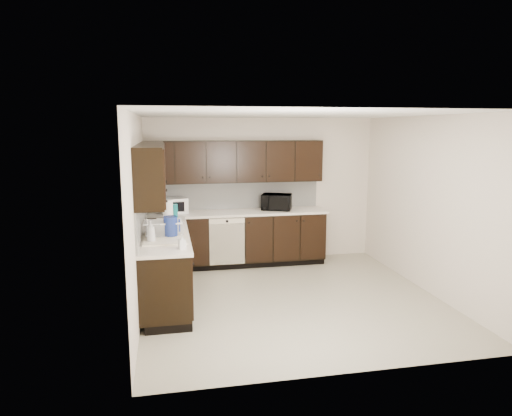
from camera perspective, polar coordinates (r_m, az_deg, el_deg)
The scene contains 20 objects.
floor at distance 6.45m, azimuth 4.41°, elevation -11.20°, with size 4.00×4.00×0.00m, color #AAA48D.
ceiling at distance 6.02m, azimuth 4.74°, elevation 11.59°, with size 4.00×4.00×0.00m, color white.
wall_back at distance 8.03m, azimuth 0.71°, elevation 2.26°, with size 4.00×0.02×2.50m, color beige.
wall_left at distance 5.90m, azimuth -14.48°, elevation -0.86°, with size 0.02×4.00×2.50m, color beige.
wall_right at distance 6.92m, azimuth 20.72°, elevation 0.37°, with size 0.02×4.00×2.50m, color beige.
wall_front at distance 4.27m, azimuth 11.87°, elevation -4.85°, with size 4.00×0.02×2.50m, color beige.
lower_cabinets at distance 7.19m, azimuth -5.74°, elevation -5.52°, with size 3.00×2.80×0.90m.
countertop at distance 7.07m, azimuth -5.83°, elevation -1.57°, with size 3.03×2.83×0.04m.
backsplash at distance 7.21m, azimuth -7.68°, elevation 0.73°, with size 3.00×2.80×0.48m.
upper_cabinets at distance 7.03m, azimuth -6.79°, elevation 5.36°, with size 3.00×2.80×0.70m.
dishwasher at distance 7.47m, azimuth -3.64°, elevation -3.83°, with size 0.58×0.04×0.78m.
sink at distance 5.95m, azimuth -11.26°, elevation -4.27°, with size 0.54×0.82×0.42m.
microwave at distance 7.82m, azimuth 2.58°, elevation 0.75°, with size 0.49×0.33×0.27m, color black.
soap_bottle_a at distance 5.36m, azimuth -9.25°, elevation -4.20°, with size 0.08×0.08×0.17m, color gray.
soap_bottle_b at distance 5.74m, azimuth -13.01°, elevation -2.87°, with size 0.10×0.11×0.27m, color gray.
toaster_oven at distance 7.66m, azimuth -10.17°, elevation 0.32°, with size 0.40×0.29×0.25m, color silver.
storage_bin at distance 6.09m, azimuth -11.52°, elevation -2.51°, with size 0.47×0.35×0.18m, color silver.
blue_pitcher at distance 5.96m, azimuth -10.62°, elevation -2.32°, with size 0.18×0.18×0.27m, color navy.
teal_tumbler at distance 7.25m, azimuth -10.13°, elevation -0.36°, with size 0.09×0.09×0.21m, color #0B797F.
paper_towel_roll at distance 6.90m, azimuth -10.96°, elevation -0.39°, with size 0.15×0.15×0.34m, color white.
Camera 1 is at (-1.64, -5.79, 2.32)m, focal length 32.00 mm.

